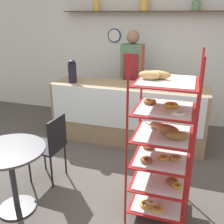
# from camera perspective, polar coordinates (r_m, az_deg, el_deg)

# --- Properties ---
(ground_plane) EXTENTS (14.00, 14.00, 0.00)m
(ground_plane) POSITION_cam_1_polar(r_m,az_deg,el_deg) (3.39, -2.45, -15.61)
(ground_plane) COLOR #4C4742
(back_wall) EXTENTS (10.00, 0.30, 2.70)m
(back_wall) POSITION_cam_1_polar(r_m,az_deg,el_deg) (5.10, 6.88, 13.29)
(back_wall) COLOR white
(back_wall) RESTS_ON ground_plane
(display_counter) EXTENTS (2.45, 0.63, 0.95)m
(display_counter) POSITION_cam_1_polar(r_m,az_deg,el_deg) (4.26, 3.47, -0.33)
(display_counter) COLOR #937A5B
(display_counter) RESTS_ON ground_plane
(pastry_rack) EXTENTS (0.60, 0.60, 1.71)m
(pastry_rack) POSITION_cam_1_polar(r_m,az_deg,el_deg) (2.62, 10.83, -6.55)
(pastry_rack) COLOR #A51919
(pastry_rack) RESTS_ON ground_plane
(person_worker) EXTENTS (0.38, 0.23, 1.75)m
(person_worker) POSITION_cam_1_polar(r_m,az_deg,el_deg) (4.67, 4.37, 7.86)
(person_worker) COLOR #282833
(person_worker) RESTS_ON ground_plane
(cafe_table) EXTENTS (0.73, 0.73, 0.73)m
(cafe_table) POSITION_cam_1_polar(r_m,az_deg,el_deg) (2.92, -21.17, -10.63)
(cafe_table) COLOR #262628
(cafe_table) RESTS_ON ground_plane
(cafe_chair) EXTENTS (0.40, 0.40, 0.86)m
(cafe_chair) POSITION_cam_1_polar(r_m,az_deg,el_deg) (3.31, -13.01, -6.49)
(cafe_chair) COLOR black
(cafe_chair) RESTS_ON ground_plane
(coffee_carafe) EXTENTS (0.13, 0.13, 0.36)m
(coffee_carafe) POSITION_cam_1_polar(r_m,az_deg,el_deg) (4.29, -8.64, 8.69)
(coffee_carafe) COLOR black
(coffee_carafe) RESTS_ON display_counter
(donut_tray_counter) EXTENTS (0.49, 0.25, 0.05)m
(donut_tray_counter) POSITION_cam_1_polar(r_m,az_deg,el_deg) (3.97, 8.54, 5.41)
(donut_tray_counter) COLOR silver
(donut_tray_counter) RESTS_ON display_counter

